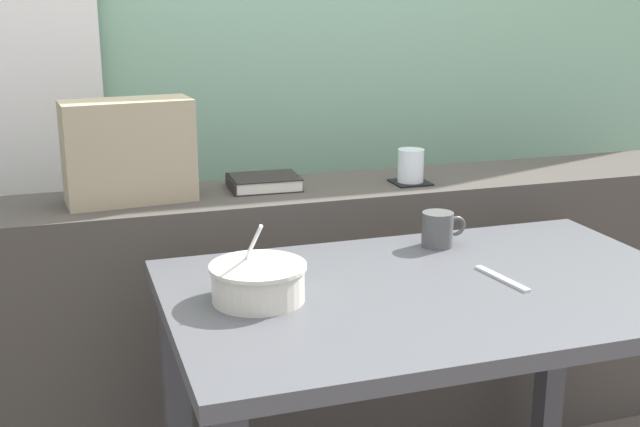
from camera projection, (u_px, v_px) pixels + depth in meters
name	position (u px, v px, depth m)	size (l,w,h in m)	color
dark_console_ledge	(319.00, 321.00, 2.35)	(2.80, 0.32, 0.80)	#423D38
breakfast_table	(435.00, 334.00, 1.75)	(1.13, 0.71, 0.72)	#414145
coaster_square	(410.00, 182.00, 2.28)	(0.10, 0.10, 0.01)	black
juice_glass	(411.00, 167.00, 2.27)	(0.07, 0.07, 0.09)	white
closed_book	(263.00, 182.00, 2.21)	(0.19, 0.15, 0.03)	black
throw_pillow	(129.00, 151.00, 2.05)	(0.32, 0.14, 0.26)	tan
soup_bowl	(258.00, 282.00, 1.63)	(0.20, 0.20, 0.16)	beige
fork_utensil	(502.00, 279.00, 1.75)	(0.02, 0.17, 0.01)	silver
ceramic_mug	(438.00, 229.00, 1.97)	(0.11, 0.08, 0.08)	#4C4C4C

